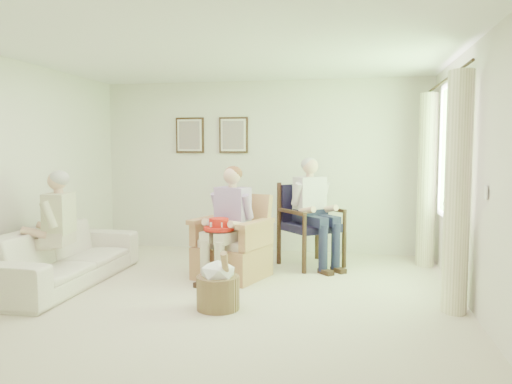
# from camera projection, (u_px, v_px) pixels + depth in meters

# --- Properties ---
(floor) EXTENTS (5.50, 5.50, 0.00)m
(floor) POSITION_uv_depth(u_px,v_px,m) (215.00, 304.00, 5.06)
(floor) COLOR beige
(floor) RESTS_ON ground
(back_wall) EXTENTS (5.00, 0.04, 2.60)m
(back_wall) POSITION_uv_depth(u_px,v_px,m) (263.00, 166.00, 7.64)
(back_wall) COLOR silver
(back_wall) RESTS_ON ground
(front_wall) EXTENTS (5.00, 0.04, 2.60)m
(front_wall) POSITION_uv_depth(u_px,v_px,m) (51.00, 209.00, 2.26)
(front_wall) COLOR silver
(front_wall) RESTS_ON ground
(right_wall) EXTENTS (0.04, 5.50, 2.60)m
(right_wall) POSITION_uv_depth(u_px,v_px,m) (483.00, 179.00, 4.48)
(right_wall) COLOR silver
(right_wall) RESTS_ON ground
(ceiling) EXTENTS (5.00, 5.50, 0.02)m
(ceiling) POSITION_uv_depth(u_px,v_px,m) (213.00, 43.00, 4.83)
(ceiling) COLOR white
(ceiling) RESTS_ON back_wall
(window) EXTENTS (0.13, 2.50, 1.63)m
(window) POSITION_uv_depth(u_px,v_px,m) (453.00, 148.00, 5.64)
(window) COLOR #2D6B23
(window) RESTS_ON right_wall
(curtain_left) EXTENTS (0.34, 0.34, 2.30)m
(curtain_left) POSITION_uv_depth(u_px,v_px,m) (457.00, 193.00, 4.74)
(curtain_left) COLOR #F3EABE
(curtain_left) RESTS_ON ground
(curtain_right) EXTENTS (0.34, 0.34, 2.30)m
(curtain_right) POSITION_uv_depth(u_px,v_px,m) (427.00, 180.00, 6.66)
(curtain_right) COLOR #F3EABE
(curtain_right) RESTS_ON ground
(framed_print_left) EXTENTS (0.45, 0.05, 0.55)m
(framed_print_left) POSITION_uv_depth(u_px,v_px,m) (190.00, 135.00, 7.77)
(framed_print_left) COLOR #382114
(framed_print_left) RESTS_ON back_wall
(framed_print_right) EXTENTS (0.45, 0.05, 0.55)m
(framed_print_right) POSITION_uv_depth(u_px,v_px,m) (233.00, 135.00, 7.64)
(framed_print_right) COLOR #382114
(framed_print_right) RESTS_ON back_wall
(wicker_armchair) EXTENTS (0.79, 0.78, 1.01)m
(wicker_armchair) POSITION_uv_depth(u_px,v_px,m) (233.00, 251.00, 6.12)
(wicker_armchair) COLOR tan
(wicker_armchair) RESTS_ON ground
(wood_armchair) EXTENTS (0.70, 0.66, 1.08)m
(wood_armchair) POSITION_uv_depth(u_px,v_px,m) (312.00, 221.00, 6.77)
(wood_armchair) COLOR black
(wood_armchair) RESTS_ON ground
(sofa) EXTENTS (2.24, 0.88, 0.66)m
(sofa) POSITION_uv_depth(u_px,v_px,m) (63.00, 256.00, 5.80)
(sofa) COLOR white
(sofa) RESTS_ON ground
(person_wicker) EXTENTS (0.40, 0.63, 1.34)m
(person_wicker) POSITION_uv_depth(u_px,v_px,m) (230.00, 216.00, 5.95)
(person_wicker) COLOR beige
(person_wicker) RESTS_ON ground
(person_dark) EXTENTS (0.40, 0.63, 1.43)m
(person_dark) POSITION_uv_depth(u_px,v_px,m) (311.00, 204.00, 6.57)
(person_dark) COLOR #1B1E3C
(person_dark) RESTS_ON ground
(person_sofa) EXTENTS (0.42, 0.62, 1.30)m
(person_sofa) POSITION_uv_depth(u_px,v_px,m) (53.00, 222.00, 5.61)
(person_sofa) COLOR beige
(person_sofa) RESTS_ON ground
(red_hat) EXTENTS (0.35, 0.35, 0.14)m
(red_hat) POSITION_uv_depth(u_px,v_px,m) (219.00, 226.00, 5.78)
(red_hat) COLOR red
(red_hat) RESTS_ON person_wicker
(hatbox) EXTENTS (0.53, 0.53, 0.62)m
(hatbox) POSITION_uv_depth(u_px,v_px,m) (218.00, 285.00, 4.88)
(hatbox) COLOR #A37D58
(hatbox) RESTS_ON ground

